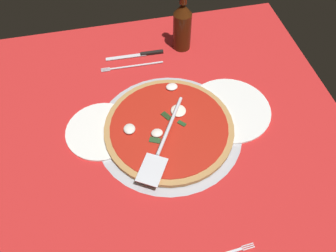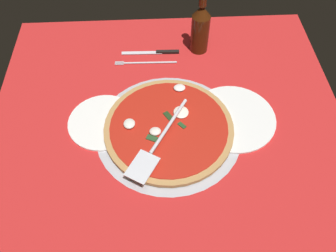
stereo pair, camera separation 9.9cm
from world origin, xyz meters
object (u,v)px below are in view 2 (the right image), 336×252
pizza_server (158,142)px  place_setting_near (151,58)px  beer_bottle (200,27)px  pizza (168,126)px  dinner_plate_right (103,122)px  dinner_plate_left (233,118)px

pizza_server → place_setting_near: size_ratio=1.23×
beer_bottle → pizza: bearing=69.8°
dinner_plate_right → place_setting_near: size_ratio=0.93×
pizza → place_setting_near: 30.88cm
dinner_plate_right → beer_bottle: beer_bottle is taller
dinner_plate_left → beer_bottle: size_ratio=0.99×
pizza → pizza_server: size_ratio=1.37×
pizza → dinner_plate_left: bearing=-171.9°
dinner_plate_right → pizza_server: 19.51cm
dinner_plate_right → pizza_server: pizza_server is taller
dinner_plate_left → pizza: bearing=8.1°
pizza_server → pizza: bearing=-172.0°
pizza → pizza_server: (3.02, 7.13, 2.46)cm
place_setting_near → dinner_plate_left: bearing=132.4°
dinner_plate_left → pizza_server: 25.13cm
dinner_plate_right → place_setting_near: 31.00cm
dinner_plate_right → place_setting_near: place_setting_near is taller
pizza → place_setting_near: bearing=-82.0°
dinner_plate_right → pizza: (-19.11, 3.31, 1.10)cm
pizza → place_setting_near: size_ratio=1.69×
beer_bottle → place_setting_near: bearing=12.5°
pizza_server → dinner_plate_left: bearing=144.6°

